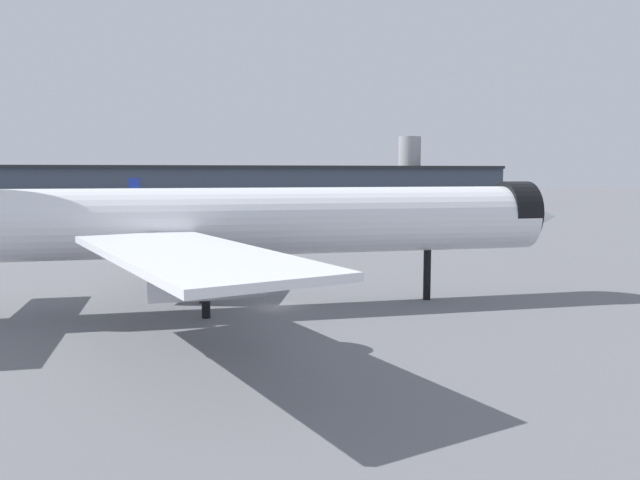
# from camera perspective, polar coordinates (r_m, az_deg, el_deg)

# --- Properties ---
(ground) EXTENTS (900.00, 900.00, 0.00)m
(ground) POSITION_cam_1_polar(r_m,az_deg,el_deg) (58.31, -3.97, -6.12)
(ground) COLOR slate
(airliner_near_gate) EXTENTS (65.43, 59.41, 17.73)m
(airliner_near_gate) POSITION_cam_1_polar(r_m,az_deg,el_deg) (57.09, -8.11, 1.50)
(airliner_near_gate) COLOR white
(airliner_near_gate) RESTS_ON ground
(airliner_far_taxiway) EXTENTS (35.65, 31.71, 10.68)m
(airliner_far_taxiway) POSITION_cam_1_polar(r_m,az_deg,el_deg) (195.59, -12.98, 3.75)
(airliner_far_taxiway) COLOR white
(airliner_far_taxiway) RESTS_ON ground
(terminal_building) EXTENTS (235.13, 55.74, 28.12)m
(terminal_building) POSITION_cam_1_polar(r_m,az_deg,el_deg) (266.63, -7.41, 5.12)
(terminal_building) COLOR #3D4756
(terminal_building) RESTS_ON ground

